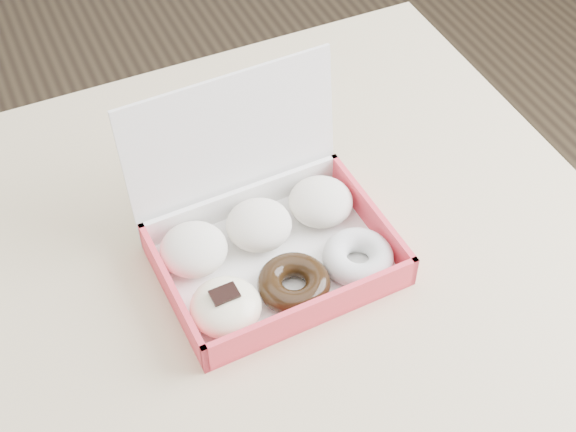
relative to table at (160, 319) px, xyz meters
name	(u,v)px	position (x,y,z in m)	size (l,w,h in m)	color
table	(160,319)	(0.00, 0.00, 0.00)	(1.20, 0.80, 0.75)	#D4B98B
donut_box	(268,241)	(0.15, -0.02, 0.11)	(0.29, 0.25, 0.21)	white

